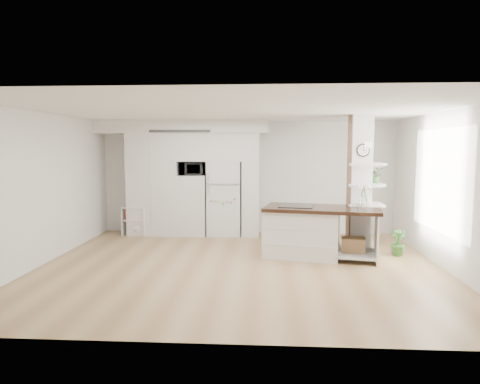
% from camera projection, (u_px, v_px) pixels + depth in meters
% --- Properties ---
extents(floor, '(7.00, 6.00, 0.01)m').
position_uv_depth(floor, '(240.00, 266.00, 7.51)').
color(floor, tan).
rests_on(floor, ground).
extents(room, '(7.04, 6.04, 2.72)m').
position_uv_depth(room, '(240.00, 160.00, 7.32)').
color(room, white).
rests_on(room, ground).
extents(cabinet_wall, '(4.00, 0.71, 2.70)m').
position_uv_depth(cabinet_wall, '(185.00, 172.00, 10.09)').
color(cabinet_wall, silver).
rests_on(cabinet_wall, floor).
extents(refrigerator, '(0.78, 0.69, 1.75)m').
position_uv_depth(refrigerator, '(224.00, 198.00, 10.11)').
color(refrigerator, silver).
rests_on(refrigerator, floor).
extents(column, '(0.69, 0.90, 2.70)m').
position_uv_depth(column, '(365.00, 185.00, 8.35)').
color(column, silver).
rests_on(column, floor).
extents(window, '(0.00, 2.40, 2.40)m').
position_uv_depth(window, '(440.00, 181.00, 7.44)').
color(window, white).
rests_on(window, room).
extents(pendant_light, '(0.12, 0.12, 0.10)m').
position_uv_depth(pendant_light, '(339.00, 145.00, 7.33)').
color(pendant_light, white).
rests_on(pendant_light, room).
extents(kitchen_island, '(2.28, 1.41, 1.53)m').
position_uv_depth(kitchen_island, '(308.00, 231.00, 8.14)').
color(kitchen_island, silver).
rests_on(kitchen_island, floor).
extents(bookshelf, '(0.60, 0.39, 0.68)m').
position_uv_depth(bookshelf, '(136.00, 223.00, 10.11)').
color(bookshelf, silver).
rests_on(bookshelf, floor).
extents(floor_plant_a, '(0.34, 0.30, 0.51)m').
position_uv_depth(floor_plant_a, '(399.00, 243.00, 8.18)').
color(floor_plant_a, '#356D2B').
rests_on(floor_plant_a, floor).
extents(floor_plant_b, '(0.32, 0.32, 0.49)m').
position_uv_depth(floor_plant_b, '(398.00, 243.00, 8.25)').
color(floor_plant_b, '#356D2B').
rests_on(floor_plant_b, floor).
extents(microwave, '(0.54, 0.37, 0.30)m').
position_uv_depth(microwave, '(192.00, 169.00, 10.03)').
color(microwave, '#2D2D2D').
rests_on(microwave, cabinet_wall).
extents(shelf_plant, '(0.27, 0.23, 0.30)m').
position_uv_depth(shelf_plant, '(376.00, 175.00, 8.48)').
color(shelf_plant, '#356D2B').
rests_on(shelf_plant, column).
extents(decor_bowl, '(0.22, 0.22, 0.05)m').
position_uv_depth(decor_bowl, '(363.00, 204.00, 8.16)').
color(decor_bowl, white).
rests_on(decor_bowl, column).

